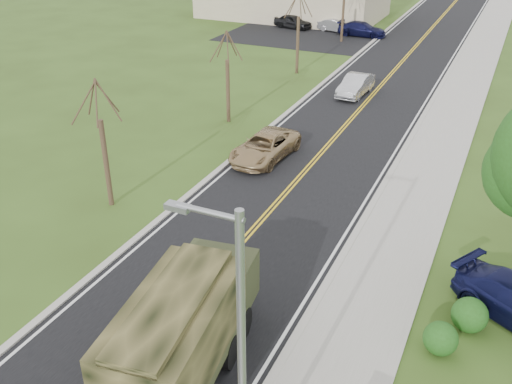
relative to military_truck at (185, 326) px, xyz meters
The scene contains 15 objects.
road 37.83m from the military_truck, 92.71° to the left, with size 8.00×120.00×0.01m, color black.
curb_right 37.86m from the military_truck, 86.41° to the left, with size 0.30×120.00×0.12m, color #9E998E.
sidewalk_right 38.01m from the military_truck, 83.78° to the left, with size 3.20×120.00×0.10m, color #9E998E.
curb_left 38.25m from the military_truck, 98.94° to the left, with size 0.30×120.00×0.10m, color #9E998E.
street_light 4.84m from the military_truck, 41.61° to the right, with size 1.65×0.22×8.00m.
bare_tree_a 11.72m from the military_truck, 138.65° to the left, with size 1.93×2.26×6.08m.
bare_tree_b 21.61m from the military_truck, 114.00° to the left, with size 1.83×2.14×5.73m.
bare_tree_c 32.94m from the military_truck, 105.48° to the left, with size 2.04×2.39×6.42m.
bare_tree_d 44.61m from the military_truck, 101.36° to the left, with size 1.88×2.20×5.91m.
military_truck is the anchor object (origin of this frame).
suv_champagne 16.14m from the military_truck, 105.76° to the left, with size 2.31×5.02×1.40m, color tan.
sedan_silver 28.48m from the military_truck, 95.99° to the left, with size 1.52×4.37×1.44m, color #BBBBC0.
lot_car_dark 49.85m from the military_truck, 107.93° to the left, with size 1.68×4.18×1.42m, color black.
lot_car_silver 48.80m from the military_truck, 102.50° to the left, with size 1.37×3.93×1.30m, color #AEAFB3.
lot_car_navy 47.49m from the military_truck, 99.25° to the left, with size 1.97×4.84×1.40m, color black.
Camera 1 is at (8.97, -8.37, 13.02)m, focal length 40.00 mm.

